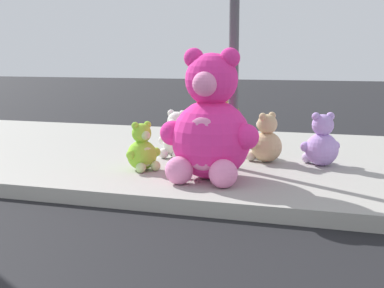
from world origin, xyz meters
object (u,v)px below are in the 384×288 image
plush_pink_large (210,128)px  plush_lime (143,151)px  sign_pole (234,16)px  plush_tan (266,142)px  plush_lavender (321,144)px  plush_white (176,138)px  plush_brown (227,132)px

plush_pink_large → plush_lime: plush_pink_large is taller
sign_pole → plush_tan: sign_pole is taller
plush_pink_large → plush_lavender: (1.08, 1.04, -0.29)m
sign_pole → plush_pink_large: sign_pole is taller
plush_white → plush_tan: plush_tan is taller
plush_pink_large → plush_lime: (-0.84, 0.20, -0.32)m
plush_white → plush_lime: 0.81m
sign_pole → plush_brown: size_ratio=4.65×
plush_lime → sign_pole: bearing=22.6°
plush_brown → plush_pink_large: bearing=-83.6°
plush_pink_large → plush_lime: size_ratio=2.46×
plush_tan → plush_lime: bearing=-145.6°
plush_brown → plush_tan: plush_brown is taller
plush_pink_large → plush_tan: bearing=68.3°
plush_lavender → plush_tan: (-0.66, 0.02, -0.01)m
plush_lime → plush_brown: bearing=64.0°
plush_white → plush_lavender: (1.78, 0.04, 0.01)m
plush_brown → sign_pole: bearing=-73.6°
plush_lavender → plush_white: bearing=-178.7°
plush_lime → plush_lavender: (1.91, 0.84, 0.03)m
plush_brown → plush_lavender: size_ratio=1.09×
sign_pole → plush_tan: size_ratio=5.28×
plush_pink_large → plush_white: 1.26m
plush_brown → plush_tan: size_ratio=1.13×
plush_lime → plush_brown: (0.66, 1.36, 0.05)m
plush_lime → plush_brown: 1.51m
plush_tan → plush_white: bearing=-177.1°
plush_lavender → plush_pink_large: bearing=-136.0°
plush_pink_large → plush_white: plush_pink_large is taller
plush_white → plush_lime: size_ratio=1.10×
sign_pole → plush_lavender: sign_pole is taller
sign_pole → plush_lavender: size_ratio=5.08×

